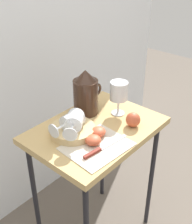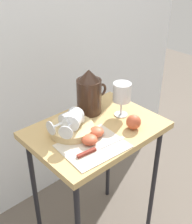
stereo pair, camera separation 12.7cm
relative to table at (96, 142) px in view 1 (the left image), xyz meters
name	(u,v)px [view 1 (the left image)]	position (x,y,z in m)	size (l,w,h in m)	color
curtain_drape	(20,45)	(0.00, 0.51, 0.35)	(2.40, 0.03, 1.99)	white
table	(96,142)	(0.00, 0.00, 0.00)	(0.59, 0.42, 0.73)	tan
linen_napkin	(97,146)	(-0.10, -0.09, 0.08)	(0.26, 0.21, 0.00)	beige
basket_tray	(73,130)	(-0.10, 0.04, 0.10)	(0.19, 0.19, 0.04)	tan
pitcher	(86,96)	(0.07, 0.12, 0.17)	(0.17, 0.12, 0.22)	#382319
wine_glass_upright	(118,92)	(0.16, 0.00, 0.19)	(0.08, 0.08, 0.17)	silver
wine_glass_tipped_near	(72,121)	(-0.11, 0.04, 0.15)	(0.15, 0.07, 0.07)	silver
wine_glass_tipped_far	(74,121)	(-0.10, 0.03, 0.15)	(0.16, 0.14, 0.07)	silver
apple_half_left	(93,140)	(-0.10, -0.07, 0.10)	(0.07, 0.07, 0.04)	#C15133
apple_half_right	(98,132)	(-0.04, -0.05, 0.10)	(0.07, 0.07, 0.04)	#C15133
apple_whole	(133,120)	(0.12, -0.12, 0.11)	(0.07, 0.07, 0.07)	#C15133
knife	(100,149)	(-0.12, -0.12, 0.09)	(0.23, 0.04, 0.01)	silver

